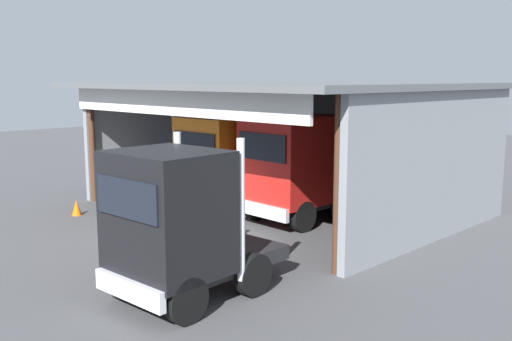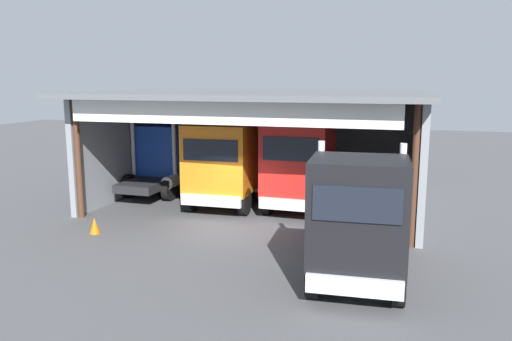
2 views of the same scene
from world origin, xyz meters
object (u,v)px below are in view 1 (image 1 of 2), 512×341
Objects in this scene: truck_blue_center_bay at (205,152)px; tool_cart at (463,201)px; oil_drum at (461,202)px; traffic_cone at (77,208)px; truck_black_center_left_bay at (177,224)px; truck_orange_left_bay at (225,161)px; truck_red_center_right_bay at (293,166)px.

tool_cart is (10.51, 3.59, -1.16)m from truck_blue_center_bay.
oil_drum reaches higher than traffic_cone.
truck_blue_center_bay is 1.03× the size of truck_black_center_left_bay.
truck_blue_center_bay is 0.86× the size of truck_orange_left_bay.
truck_orange_left_bay is at bearing 7.59° from truck_red_center_right_bay.
truck_blue_center_bay is 11.17m from tool_cart.
traffic_cone is (-9.20, 2.31, -1.51)m from truck_black_center_left_bay.
truck_orange_left_bay is 9.34× the size of traffic_cone.
traffic_cone is (-6.21, -4.89, -1.70)m from truck_red_center_right_bay.
truck_black_center_left_bay is 4.38× the size of tool_cart.
oil_drum is 0.10m from tool_cart.
truck_black_center_left_bay is at bearing 113.88° from truck_red_center_right_bay.
truck_black_center_left_bay is 12.52m from oil_drum.
truck_orange_left_bay is at bearing -140.51° from oil_drum.
truck_red_center_right_bay is at bearing -70.73° from truck_black_center_left_bay.
tool_cart is at bearing 81.10° from oil_drum.
truck_black_center_left_bay is (6.10, -6.86, -0.07)m from truck_orange_left_bay.
truck_blue_center_bay is 4.27m from truck_orange_left_bay.
tool_cart is (0.01, 0.09, 0.03)m from oil_drum.
truck_red_center_right_bay is at bearing -124.55° from tool_cart.
truck_red_center_right_bay is at bearing -175.31° from truck_orange_left_bay.
truck_orange_left_bay is 1.15× the size of truck_red_center_right_bay.
truck_orange_left_bay is at bearing -28.41° from truck_blue_center_bay.
tool_cart is at bearing -123.21° from truck_red_center_right_bay.
oil_drum is 0.93× the size of tool_cart.
oil_drum is at bearing -123.57° from truck_red_center_right_bay.
oil_drum is at bearing -142.07° from truck_orange_left_bay.
tool_cart reaches higher than traffic_cone.
truck_blue_center_bay is at bearing -30.60° from truck_orange_left_bay.
truck_blue_center_bay is at bearing -45.51° from truck_black_center_left_bay.
traffic_cone is at bearing 54.16° from truck_orange_left_bay.
truck_blue_center_bay is 13.29m from truck_black_center_left_bay.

